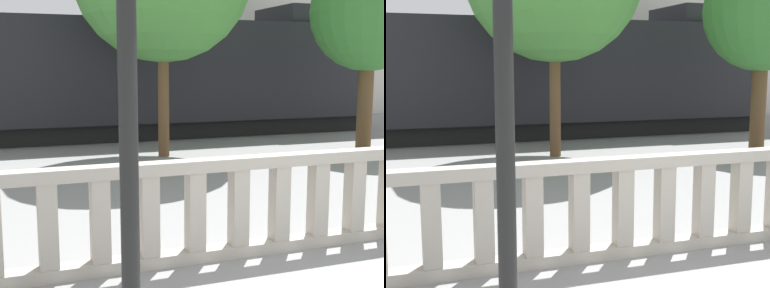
# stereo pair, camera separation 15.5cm
# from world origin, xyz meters

# --- Properties ---
(balustrade) EXTENTS (17.51, 0.24, 1.20)m
(balustrade) POSITION_xyz_m (-0.00, 2.52, 0.60)
(balustrade) COLOR #ADA599
(balustrade) RESTS_ON ground
(train_near) EXTENTS (21.50, 3.01, 4.23)m
(train_near) POSITION_xyz_m (-1.71, 13.49, 1.91)
(train_near) COLOR black
(train_near) RESTS_ON ground
(tree_right) EXTENTS (3.17, 3.17, 5.26)m
(tree_right) POSITION_xyz_m (6.35, 9.06, 3.65)
(tree_right) COLOR brown
(tree_right) RESTS_ON ground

